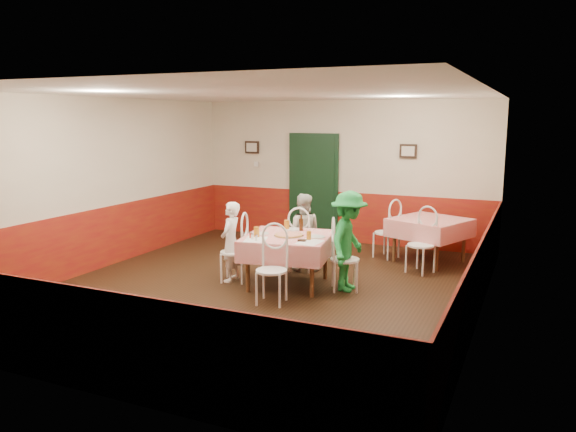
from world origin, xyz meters
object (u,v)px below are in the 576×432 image
at_px(beer_bottle, 301,223).
at_px(diner_left, 231,242).
at_px(chair_left, 234,252).
at_px(diner_right, 349,241).
at_px(chair_second_b, 421,245).
at_px(diner_far, 302,232).
at_px(main_table, 288,261).
at_px(chair_near, 271,271).
at_px(chair_far, 302,244).
at_px(pizza, 289,235).
at_px(glass_c, 287,225).
at_px(second_table, 429,241).
at_px(wallet, 302,240).
at_px(glass_b, 309,235).
at_px(chair_second_a, 387,233).
at_px(chair_right, 345,260).
at_px(glass_a, 257,232).

distance_m(beer_bottle, diner_left, 1.11).
bearing_deg(chair_left, diner_right, 85.14).
bearing_deg(chair_second_b, diner_far, -138.43).
height_order(main_table, chair_near, chair_near).
relative_size(main_table, diner_far, 0.97).
bearing_deg(chair_second_b, diner_right, -96.78).
bearing_deg(chair_far, chair_second_b, -166.96).
xyz_separation_m(pizza, diner_right, (0.86, 0.17, -0.05)).
height_order(chair_left, chair_second_b, same).
bearing_deg(diner_right, glass_c, 77.38).
bearing_deg(chair_second_b, beer_bottle, -122.92).
relative_size(diner_left, diner_far, 0.97).
bearing_deg(main_table, second_table, 53.59).
distance_m(wallet, diner_left, 1.25).
xyz_separation_m(second_table, glass_b, (-1.27, -2.40, 0.45)).
xyz_separation_m(chair_left, diner_far, (0.70, 1.02, 0.18)).
height_order(chair_second_a, glass_c, glass_c).
height_order(chair_second_a, wallet, chair_second_a).
relative_size(chair_second_b, diner_left, 0.74).
bearing_deg(chair_left, glass_b, 75.40).
relative_size(beer_bottle, diner_far, 0.18).
relative_size(main_table, wallet, 11.09).
xyz_separation_m(pizza, wallet, (0.31, -0.25, -0.00)).
bearing_deg(chair_far, beer_bottle, 104.52).
bearing_deg(chair_left, chair_second_b, 109.29).
distance_m(chair_far, beer_bottle, 0.64).
bearing_deg(beer_bottle, glass_b, -57.52).
height_order(chair_near, chair_second_b, same).
bearing_deg(glass_b, chair_right, 32.15).
relative_size(chair_second_b, wallet, 8.18).
height_order(pizza, wallet, pizza).
bearing_deg(diner_far, pizza, 81.88).
height_order(chair_left, glass_b, chair_left).
bearing_deg(glass_b, chair_far, 117.94).
bearing_deg(chair_second_a, beer_bottle, -2.31).
xyz_separation_m(glass_a, wallet, (0.71, 0.01, -0.06)).
xyz_separation_m(main_table, glass_c, (-0.19, 0.37, 0.46)).
bearing_deg(main_table, pizza, -50.90).
height_order(chair_right, pizza, chair_right).
distance_m(chair_second_a, diner_right, 2.13).
height_order(chair_right, diner_left, diner_left).
distance_m(main_table, diner_left, 0.93).
bearing_deg(chair_far, second_table, -149.01).
bearing_deg(glass_b, pizza, 162.11).
xyz_separation_m(second_table, wallet, (-1.32, -2.53, 0.40)).
bearing_deg(chair_second_a, chair_far, -13.69).
distance_m(chair_left, diner_far, 1.25).
bearing_deg(chair_far, wallet, 105.78).
distance_m(chair_near, beer_bottle, 1.31).
xyz_separation_m(glass_a, glass_b, (0.76, 0.14, -0.01)).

